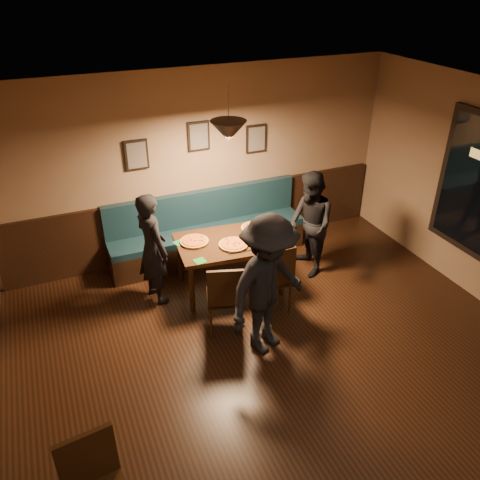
{
  "coord_description": "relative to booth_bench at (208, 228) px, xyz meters",
  "views": [
    {
      "loc": [
        -2.08,
        -2.92,
        3.98
      ],
      "look_at": [
        -0.0,
        1.96,
        0.95
      ],
      "focal_mm": 36.37,
      "sensor_mm": 36.0,
      "label": 1
    }
  ],
  "objects": [
    {
      "name": "diner_front",
      "position": [
        -0.06,
        -2.17,
        0.37
      ],
      "size": [
        1.28,
        1.03,
        1.73
      ],
      "primitive_type": "imported",
      "rotation": [
        0.0,
        0.0,
        0.4
      ],
      "color": "black",
      "rests_on": "floor"
    },
    {
      "name": "pizza_b",
      "position": [
        -0.01,
        -1.03,
        0.28
      ],
      "size": [
        0.5,
        0.5,
        0.04
      ],
      "primitive_type": "cylinder",
      "rotation": [
        0.0,
        0.0,
        0.38
      ],
      "color": "#C26524",
      "rests_on": "dining_table"
    },
    {
      "name": "floor",
      "position": [
        0.0,
        -3.2,
        -0.5
      ],
      "size": [
        7.0,
        7.0,
        0.0
      ],
      "primitive_type": "plane",
      "color": "black",
      "rests_on": "ground"
    },
    {
      "name": "chair_near_right",
      "position": [
        0.29,
        -1.54,
        0.0
      ],
      "size": [
        0.45,
        0.45,
        1.01
      ],
      "primitive_type": null,
      "rotation": [
        0.0,
        0.0,
        0.02
      ],
      "color": "black",
      "rests_on": "floor"
    },
    {
      "name": "picture_left",
      "position": [
        -0.9,
        0.27,
        1.2
      ],
      "size": [
        0.32,
        0.04,
        0.42
      ],
      "primitive_type": "cube",
      "color": "black",
      "rests_on": "wall_back"
    },
    {
      "name": "wainscot",
      "position": [
        0.0,
        0.27,
        0.0
      ],
      "size": [
        5.88,
        0.06,
        1.0
      ],
      "primitive_type": "cube",
      "color": "black",
      "rests_on": "ground"
    },
    {
      "name": "booth_bench",
      "position": [
        0.0,
        0.0,
        0.0
      ],
      "size": [
        3.0,
        0.6,
        1.0
      ],
      "primitive_type": null,
      "color": "#0F232D",
      "rests_on": "ground"
    },
    {
      "name": "chair_near_left",
      "position": [
        -0.38,
        -1.66,
        -0.01
      ],
      "size": [
        0.54,
        0.54,
        0.97
      ],
      "primitive_type": null,
      "rotation": [
        0.0,
        0.0,
        -0.31
      ],
      "color": "black",
      "rests_on": "floor"
    },
    {
      "name": "pendant_lamp",
      "position": [
        -0.0,
        -0.89,
        1.75
      ],
      "size": [
        0.44,
        0.44,
        0.25
      ],
      "primitive_type": "cone",
      "rotation": [
        3.14,
        0.0,
        0.0
      ],
      "color": "black",
      "rests_on": "ceiling"
    },
    {
      "name": "diner_left",
      "position": [
        -1.01,
        -0.72,
        0.27
      ],
      "size": [
        0.51,
        0.64,
        1.55
      ],
      "primitive_type": "imported",
      "rotation": [
        0.0,
        0.0,
        1.85
      ],
      "color": "black",
      "rests_on": "floor"
    },
    {
      "name": "soda_glass",
      "position": [
        0.6,
        -1.19,
        0.34
      ],
      "size": [
        0.09,
        0.09,
        0.17
      ],
      "primitive_type": "cylinder",
      "rotation": [
        0.0,
        0.0,
        0.21
      ],
      "color": "black",
      "rests_on": "dining_table"
    },
    {
      "name": "cutlery_set",
      "position": [
        -0.01,
        -1.22,
        0.26
      ],
      "size": [
        0.21,
        0.05,
        0.0
      ],
      "primitive_type": "cube",
      "rotation": [
        0.0,
        0.0,
        1.45
      ],
      "color": "silver",
      "rests_on": "dining_table"
    },
    {
      "name": "napkin_a",
      "position": [
        -0.64,
        -0.68,
        0.26
      ],
      "size": [
        0.18,
        0.18,
        0.01
      ],
      "primitive_type": "cube",
      "rotation": [
        0.0,
        0.0,
        0.32
      ],
      "color": "#1B662E",
      "rests_on": "dining_table"
    },
    {
      "name": "picture_right",
      "position": [
        0.9,
        0.27,
        1.2
      ],
      "size": [
        0.32,
        0.04,
        0.42
      ],
      "primitive_type": "cube",
      "color": "black",
      "rests_on": "wall_back"
    },
    {
      "name": "diner_right",
      "position": [
        1.2,
        -0.93,
        0.27
      ],
      "size": [
        0.67,
        0.81,
        1.54
      ],
      "primitive_type": "imported",
      "rotation": [
        0.0,
        0.0,
        -1.69
      ],
      "color": "black",
      "rests_on": "floor"
    },
    {
      "name": "pizza_c",
      "position": [
        0.44,
        -0.72,
        0.28
      ],
      "size": [
        0.41,
        0.41,
        0.04
      ],
      "primitive_type": "cylinder",
      "rotation": [
        0.0,
        0.0,
        0.08
      ],
      "color": "#C67A25",
      "rests_on": "dining_table"
    },
    {
      "name": "dining_table",
      "position": [
        -0.0,
        -0.89,
        -0.12
      ],
      "size": [
        1.49,
        1.03,
        0.75
      ],
      "primitive_type": "cube",
      "rotation": [
        0.0,
        0.0,
        -0.09
      ],
      "color": "#321D0D",
      "rests_on": "floor"
    },
    {
      "name": "pizza_a",
      "position": [
        -0.45,
        -0.75,
        0.28
      ],
      "size": [
        0.43,
        0.43,
        0.04
      ],
      "primitive_type": "cylinder",
      "rotation": [
        0.0,
        0.0,
        -0.16
      ],
      "color": "orange",
      "rests_on": "dining_table"
    },
    {
      "name": "picture_center",
      "position": [
        0.0,
        0.27,
        1.35
      ],
      "size": [
        0.32,
        0.04,
        0.42
      ],
      "primitive_type": "cube",
      "color": "black",
      "rests_on": "wall_back"
    },
    {
      "name": "wall_back",
      "position": [
        0.0,
        0.3,
        0.9
      ],
      "size": [
        6.0,
        0.0,
        6.0
      ],
      "primitive_type": "plane",
      "rotation": [
        1.57,
        0.0,
        0.0
      ],
      "color": "#8C704F",
      "rests_on": "ground"
    },
    {
      "name": "ceiling",
      "position": [
        0.0,
        -3.2,
        2.3
      ],
      "size": [
        7.0,
        7.0,
        0.0
      ],
      "primitive_type": "plane",
      "rotation": [
        3.14,
        0.0,
        0.0
      ],
      "color": "silver",
      "rests_on": "ground"
    },
    {
      "name": "napkin_b",
      "position": [
        -0.54,
        -1.21,
        0.26
      ],
      "size": [
        0.16,
        0.16,
        0.01
      ],
      "primitive_type": "cube",
      "rotation": [
        0.0,
        0.0,
        0.16
      ],
      "color": "#1D6F26",
      "rests_on": "dining_table"
    },
    {
      "name": "tabasco_bottle",
      "position": [
        0.55,
        -0.98,
        0.32
      ],
      "size": [
        0.03,
        0.03,
        0.12
      ],
      "primitive_type": "cylinder",
      "rotation": [
        0.0,
        0.0,
        0.18
      ],
      "color": "#A01B05",
      "rests_on": "dining_table"
    }
  ]
}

